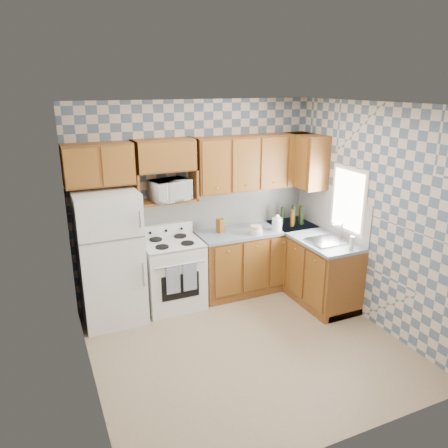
# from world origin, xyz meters

# --- Properties ---
(floor) EXTENTS (3.40, 3.40, 0.00)m
(floor) POSITION_xyz_m (0.00, 0.00, 0.00)
(floor) COLOR #8C7458
(floor) RESTS_ON ground
(back_wall) EXTENTS (3.40, 0.02, 2.70)m
(back_wall) POSITION_xyz_m (0.00, 1.60, 1.35)
(back_wall) COLOR slate
(back_wall) RESTS_ON ground
(right_wall) EXTENTS (0.02, 3.20, 2.70)m
(right_wall) POSITION_xyz_m (1.70, 0.00, 1.35)
(right_wall) COLOR slate
(right_wall) RESTS_ON ground
(backsplash_back) EXTENTS (2.60, 0.02, 0.56)m
(backsplash_back) POSITION_xyz_m (0.40, 1.59, 1.20)
(backsplash_back) COLOR white
(backsplash_back) RESTS_ON back_wall
(backsplash_right) EXTENTS (0.02, 1.60, 0.56)m
(backsplash_right) POSITION_xyz_m (1.69, 0.80, 1.20)
(backsplash_right) COLOR white
(backsplash_right) RESTS_ON right_wall
(refrigerator) EXTENTS (0.75, 0.70, 1.68)m
(refrigerator) POSITION_xyz_m (-1.27, 1.25, 0.84)
(refrigerator) COLOR white
(refrigerator) RESTS_ON floor
(stove_body) EXTENTS (0.76, 0.65, 0.90)m
(stove_body) POSITION_xyz_m (-0.47, 1.28, 0.45)
(stove_body) COLOR white
(stove_body) RESTS_ON floor
(cooktop) EXTENTS (0.76, 0.65, 0.02)m
(cooktop) POSITION_xyz_m (-0.47, 1.28, 0.91)
(cooktop) COLOR silver
(cooktop) RESTS_ON stove_body
(backguard) EXTENTS (0.76, 0.08, 0.17)m
(backguard) POSITION_xyz_m (-0.47, 1.55, 1.00)
(backguard) COLOR white
(backguard) RESTS_ON cooktop
(dish_towel_left) EXTENTS (0.18, 0.02, 0.38)m
(dish_towel_left) POSITION_xyz_m (-0.57, 0.93, 0.54)
(dish_towel_left) COLOR navy
(dish_towel_left) RESTS_ON stove_body
(dish_towel_right) EXTENTS (0.18, 0.02, 0.38)m
(dish_towel_right) POSITION_xyz_m (-0.35, 0.93, 0.54)
(dish_towel_right) COLOR navy
(dish_towel_right) RESTS_ON stove_body
(base_cabinets_back) EXTENTS (1.75, 0.60, 0.88)m
(base_cabinets_back) POSITION_xyz_m (0.82, 1.30, 0.44)
(base_cabinets_back) COLOR brown
(base_cabinets_back) RESTS_ON floor
(base_cabinets_right) EXTENTS (0.60, 1.60, 0.88)m
(base_cabinets_right) POSITION_xyz_m (1.40, 0.80, 0.44)
(base_cabinets_right) COLOR brown
(base_cabinets_right) RESTS_ON floor
(countertop_back) EXTENTS (1.77, 0.63, 0.04)m
(countertop_back) POSITION_xyz_m (0.82, 1.30, 0.90)
(countertop_back) COLOR slate
(countertop_back) RESTS_ON base_cabinets_back
(countertop_right) EXTENTS (0.63, 1.60, 0.04)m
(countertop_right) POSITION_xyz_m (1.40, 0.80, 0.90)
(countertop_right) COLOR slate
(countertop_right) RESTS_ON base_cabinets_right
(upper_cabinets_back) EXTENTS (1.75, 0.33, 0.74)m
(upper_cabinets_back) POSITION_xyz_m (0.82, 1.44, 1.85)
(upper_cabinets_back) COLOR brown
(upper_cabinets_back) RESTS_ON back_wall
(upper_cabinets_fridge) EXTENTS (0.82, 0.33, 0.50)m
(upper_cabinets_fridge) POSITION_xyz_m (-1.29, 1.44, 1.97)
(upper_cabinets_fridge) COLOR brown
(upper_cabinets_fridge) RESTS_ON back_wall
(upper_cabinets_right) EXTENTS (0.33, 0.70, 0.74)m
(upper_cabinets_right) POSITION_xyz_m (1.53, 1.25, 1.85)
(upper_cabinets_right) COLOR brown
(upper_cabinets_right) RESTS_ON right_wall
(microwave_shelf) EXTENTS (0.80, 0.33, 0.03)m
(microwave_shelf) POSITION_xyz_m (-0.47, 1.44, 1.44)
(microwave_shelf) COLOR brown
(microwave_shelf) RESTS_ON back_wall
(microwave) EXTENTS (0.56, 0.44, 0.27)m
(microwave) POSITION_xyz_m (-0.43, 1.38, 1.59)
(microwave) COLOR white
(microwave) RESTS_ON microwave_shelf
(sink) EXTENTS (0.48, 0.40, 0.03)m
(sink) POSITION_xyz_m (1.40, 0.45, 0.93)
(sink) COLOR #B7B7BC
(sink) RESTS_ON countertop_right
(window) EXTENTS (0.02, 0.66, 0.86)m
(window) POSITION_xyz_m (1.69, 0.45, 1.45)
(window) COLOR white
(window) RESTS_ON right_wall
(bottle_0) EXTENTS (0.06, 0.06, 0.28)m
(bottle_0) POSITION_xyz_m (1.40, 1.28, 1.06)
(bottle_0) COLOR black
(bottle_0) RESTS_ON countertop_back
(bottle_1) EXTENTS (0.06, 0.06, 0.26)m
(bottle_1) POSITION_xyz_m (1.50, 1.22, 1.05)
(bottle_1) COLOR black
(bottle_1) RESTS_ON countertop_back
(bottle_2) EXTENTS (0.06, 0.06, 0.24)m
(bottle_2) POSITION_xyz_m (1.55, 1.32, 1.04)
(bottle_2) COLOR #4C3108
(bottle_2) RESTS_ON countertop_back
(bottle_3) EXTENTS (0.06, 0.06, 0.22)m
(bottle_3) POSITION_xyz_m (1.33, 1.20, 1.03)
(bottle_3) COLOR #4C3108
(bottle_3) RESTS_ON countertop_back
(bottle_4) EXTENTS (0.06, 0.06, 0.25)m
(bottle_4) POSITION_xyz_m (1.25, 1.34, 1.05)
(bottle_4) COLOR black
(bottle_4) RESTS_ON countertop_back
(knife_block) EXTENTS (0.11, 0.11, 0.20)m
(knife_block) POSITION_xyz_m (0.26, 1.35, 1.02)
(knife_block) COLOR brown
(knife_block) RESTS_ON countertop_back
(electric_kettle) EXTENTS (0.14, 0.14, 0.18)m
(electric_kettle) POSITION_xyz_m (1.03, 1.12, 1.01)
(electric_kettle) COLOR white
(electric_kettle) RESTS_ON countertop_back
(food_containers) EXTENTS (0.18, 0.18, 0.12)m
(food_containers) POSITION_xyz_m (0.68, 1.10, 0.98)
(food_containers) COLOR silver
(food_containers) RESTS_ON countertop_back
(soap_bottle) EXTENTS (0.06, 0.06, 0.17)m
(soap_bottle) POSITION_xyz_m (1.50, 0.10, 1.01)
(soap_bottle) COLOR silver
(soap_bottle) RESTS_ON countertop_right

